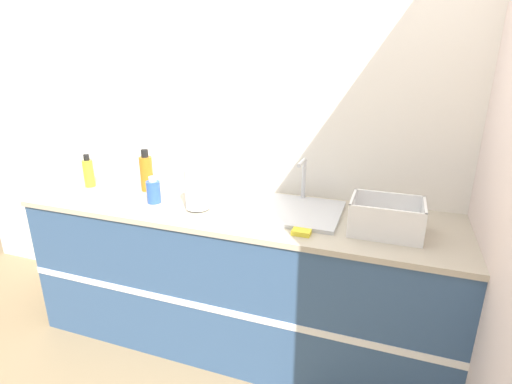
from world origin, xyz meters
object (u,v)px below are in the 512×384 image
object	(u,v)px
sink	(295,209)
bottle_amber	(146,172)
dish_rack	(386,220)
paper_towel_roll	(197,189)
bottle_blue	(154,191)
bottle_yellow	(89,172)

from	to	relation	value
sink	bottle_amber	size ratio (longest dim) A/B	1.89
dish_rack	paper_towel_roll	bearing A→B (deg)	-177.88
bottle_amber	bottle_blue	size ratio (longest dim) A/B	1.67
dish_rack	bottle_amber	xyz separation A→B (m)	(-1.45, 0.15, 0.05)
sink	dish_rack	xyz separation A→B (m)	(0.48, -0.10, 0.05)
bottle_yellow	dish_rack	bearing A→B (deg)	-2.67
bottle_yellow	bottle_amber	bearing A→B (deg)	8.78
sink	bottle_amber	bearing A→B (deg)	177.26
bottle_amber	bottle_yellow	bearing A→B (deg)	-171.22
bottle_yellow	bottle_blue	size ratio (longest dim) A/B	1.35
sink	paper_towel_roll	bearing A→B (deg)	-165.13
bottle_blue	dish_rack	bearing A→B (deg)	1.25
paper_towel_roll	bottle_amber	distance (m)	0.49
paper_towel_roll	bottle_blue	world-z (taller)	paper_towel_roll
paper_towel_roll	bottle_amber	size ratio (longest dim) A/B	0.90
sink	paper_towel_roll	world-z (taller)	sink
bottle_yellow	bottle_blue	distance (m)	0.57
bottle_blue	paper_towel_roll	bearing A→B (deg)	-1.76
dish_rack	bottle_yellow	size ratio (longest dim) A/B	1.60
paper_towel_roll	dish_rack	xyz separation A→B (m)	(1.00, 0.04, -0.06)
paper_towel_roll	bottle_yellow	size ratio (longest dim) A/B	1.11
bottle_yellow	bottle_amber	size ratio (longest dim) A/B	0.81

